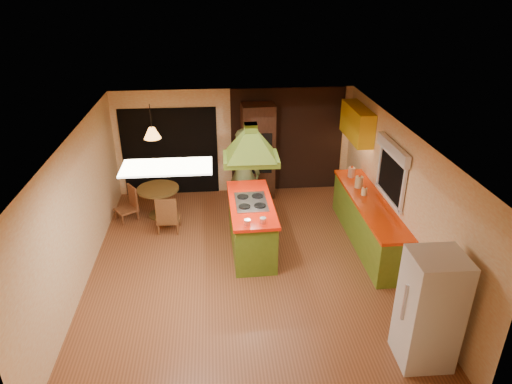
{
  "coord_description": "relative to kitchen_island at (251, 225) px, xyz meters",
  "views": [
    {
      "loc": [
        -0.44,
        -6.9,
        4.81
      ],
      "look_at": [
        0.27,
        0.69,
        1.15
      ],
      "focal_mm": 32.0,
      "sensor_mm": 36.0,
      "label": 1
    }
  ],
  "objects": [
    {
      "name": "wall_oven",
      "position": [
        0.36,
        2.35,
        0.6
      ],
      "size": [
        0.75,
        0.63,
        2.21
      ],
      "rotation": [
        0.0,
        0.0,
        0.04
      ],
      "color": "#402214",
      "rests_on": "ground"
    },
    {
      "name": "right_counter",
      "position": [
        2.28,
        0.01,
        -0.04
      ],
      "size": [
        0.62,
        3.05,
        0.92
      ],
      "color": "olive",
      "rests_on": "ground"
    },
    {
      "name": "chair_left",
      "position": [
        -2.58,
        1.39,
        -0.13
      ],
      "size": [
        0.56,
        0.56,
        0.74
      ],
      "primitive_type": null,
      "rotation": [
        0.0,
        0.0,
        -0.98
      ],
      "color": "brown",
      "rests_on": "ground"
    },
    {
      "name": "chair_near",
      "position": [
        -1.63,
        0.84,
        -0.1
      ],
      "size": [
        0.47,
        0.47,
        0.81
      ],
      "primitive_type": null,
      "rotation": [
        0.0,
        0.0,
        3.09
      ],
      "color": "brown",
      "rests_on": "ground"
    },
    {
      "name": "nook_opening",
      "position": [
        -1.67,
        2.64,
        0.55
      ],
      "size": [
        2.2,
        0.03,
        2.1
      ],
      "primitive_type": "cube",
      "color": "black",
      "rests_on": "ground"
    },
    {
      "name": "refrigerator",
      "position": [
        2.09,
        -3.02,
        0.33
      ],
      "size": [
        0.7,
        0.66,
        1.67
      ],
      "primitive_type": "cube",
      "rotation": [
        0.0,
        0.0,
        -0.02
      ],
      "color": "white",
      "rests_on": "ground"
    },
    {
      "name": "brick_panel",
      "position": [
        1.08,
        2.64,
        0.75
      ],
      "size": [
        2.64,
        0.03,
        2.5
      ],
      "primitive_type": "cube",
      "color": "#381E14",
      "rests_on": "ground"
    },
    {
      "name": "man",
      "position": [
        -0.05,
        1.35,
        0.5
      ],
      "size": [
        0.83,
        0.66,
        2.0
      ],
      "primitive_type": "imported",
      "rotation": [
        0.0,
        0.0,
        2.86
      ],
      "color": "#464E29",
      "rests_on": "ground"
    },
    {
      "name": "room_walls",
      "position": [
        -0.17,
        -0.59,
        0.75
      ],
      "size": [
        5.5,
        6.5,
        6.5
      ],
      "color": "#FFE3B6",
      "rests_on": "ground"
    },
    {
      "name": "ground",
      "position": [
        -0.17,
        -0.59,
        -0.5
      ],
      "size": [
        6.5,
        6.5,
        0.0
      ],
      "primitive_type": "plane",
      "color": "brown",
      "rests_on": "ground"
    },
    {
      "name": "canister_small",
      "position": [
        2.23,
        0.25,
        0.49
      ],
      "size": [
        0.13,
        0.13,
        0.15
      ],
      "primitive_type": "cylinder",
      "rotation": [
        0.0,
        0.0,
        0.19
      ],
      "color": "beige",
      "rests_on": "right_counter"
    },
    {
      "name": "kitchen_island",
      "position": [
        0.0,
        0.0,
        0.0
      ],
      "size": [
        0.84,
        2.01,
        1.01
      ],
      "rotation": [
        0.0,
        0.0,
        0.02
      ],
      "color": "#5A791E",
      "rests_on": "ground"
    },
    {
      "name": "fluor_panel",
      "position": [
        -1.27,
        -1.79,
        1.98
      ],
      "size": [
        1.2,
        0.6,
        0.03
      ],
      "primitive_type": "cube",
      "color": "white",
      "rests_on": "ceiling_plane"
    },
    {
      "name": "pendant_lamp",
      "position": [
        -1.88,
        1.49,
        1.4
      ],
      "size": [
        0.44,
        0.44,
        0.22
      ],
      "primitive_type": "cone",
      "rotation": [
        0.0,
        0.0,
        0.34
      ],
      "color": "#FF9E3F",
      "rests_on": "ceiling_plane"
    },
    {
      "name": "ceiling_plane",
      "position": [
        -0.17,
        -0.59,
        2.0
      ],
      "size": [
        6.5,
        6.5,
        0.0
      ],
      "primitive_type": "plane",
      "rotation": [
        3.14,
        0.0,
        0.0
      ],
      "color": "silver",
      "rests_on": "room_walls"
    },
    {
      "name": "canister_large",
      "position": [
        2.23,
        0.6,
        0.53
      ],
      "size": [
        0.2,
        0.2,
        0.23
      ],
      "primitive_type": "cylinder",
      "rotation": [
        0.0,
        0.0,
        -0.37
      ],
      "color": "beige",
      "rests_on": "right_counter"
    },
    {
      "name": "range_hood",
      "position": [
        -0.0,
        0.0,
        1.75
      ],
      "size": [
        0.99,
        0.73,
        0.79
      ],
      "rotation": [
        0.0,
        0.0,
        -0.02
      ],
      "color": "#536F1B",
      "rests_on": "ceiling_plane"
    },
    {
      "name": "dining_table",
      "position": [
        -1.88,
        1.49,
        -0.03
      ],
      "size": [
        0.89,
        0.89,
        0.67
      ],
      "rotation": [
        0.0,
        0.0,
        -0.08
      ],
      "color": "brown",
      "rests_on": "ground"
    },
    {
      "name": "window_right",
      "position": [
        2.52,
        -0.19,
        1.27
      ],
      "size": [
        0.12,
        1.35,
        1.06
      ],
      "color": "black",
      "rests_on": "room_walls"
    },
    {
      "name": "upper_cabinets",
      "position": [
        2.4,
        1.61,
        1.45
      ],
      "size": [
        0.34,
        1.4,
        0.7
      ],
      "primitive_type": "cube",
      "color": "yellow",
      "rests_on": "room_walls"
    },
    {
      "name": "canister_medium",
      "position": [
        2.23,
        1.14,
        0.52
      ],
      "size": [
        0.18,
        0.18,
        0.21
      ],
      "primitive_type": "cylinder",
      "rotation": [
        0.0,
        0.0,
        0.29
      ],
      "color": "beige",
      "rests_on": "right_counter"
    }
  ]
}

